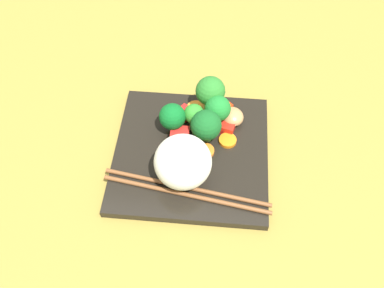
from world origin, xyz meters
TOP-DOWN VIEW (x-y plane):
  - ground_plane at (0.00, 0.00)cm, footprint 110.00×110.00cm
  - square_plate at (0.00, 0.00)cm, footprint 23.37×23.37cm
  - rice_mound at (-4.74, 0.73)cm, footprint 9.14×9.19cm
  - broccoli_floret_0 at (8.63, -2.23)cm, footprint 4.70×4.70cm
  - broccoli_floret_1 at (5.74, -3.57)cm, footprint 4.04×4.04cm
  - broccoli_floret_2 at (4.78, 0.16)cm, footprint 3.14×3.14cm
  - broccoli_floret_3 at (3.88, 3.22)cm, footprint 4.12×4.12cm
  - broccoli_floret_4 at (2.58, -2.02)cm, footprint 4.74×4.74cm
  - carrot_slice_0 at (8.46, -0.07)cm, footprint 3.82×3.82cm
  - carrot_slice_1 at (-0.46, -2.15)cm, footprint 3.00×3.00cm
  - carrot_slice_2 at (2.28, -5.46)cm, footprint 2.79×2.79cm
  - pepper_chunk_0 at (1.78, 1.92)cm, footprint 2.89×2.89cm
  - pepper_chunk_1 at (6.98, 1.65)cm, footprint 3.26×3.27cm
  - pepper_chunk_2 at (4.59, -5.07)cm, footprint 2.62×3.09cm
  - pepper_chunk_3 at (8.34, -4.67)cm, footprint 2.72×2.77cm
  - chicken_piece_2 at (6.43, -5.96)cm, footprint 5.13×5.08cm
  - chopstick_pair at (-7.28, -0.20)cm, footprint 5.54×24.41cm

SIDE VIEW (x-z plane):
  - ground_plane at x=0.00cm, z-range -2.00..0.00cm
  - square_plate at x=0.00cm, z-range 0.00..1.31cm
  - carrot_slice_1 at x=-0.46cm, z-range 1.31..1.83cm
  - carrot_slice_0 at x=8.46cm, z-range 1.31..1.86cm
  - carrot_slice_2 at x=2.28cm, z-range 1.31..1.90cm
  - chopstick_pair at x=-7.28cm, z-range 1.31..1.93cm
  - pepper_chunk_1 at x=6.98cm, z-range 1.31..2.53cm
  - pepper_chunk_2 at x=4.59cm, z-range 1.31..2.79cm
  - pepper_chunk_3 at x=8.34cm, z-range 1.31..3.33cm
  - pepper_chunk_0 at x=1.78cm, z-range 1.31..3.37cm
  - chicken_piece_2 at x=6.43cm, z-range 1.31..3.66cm
  - broccoli_floret_2 at x=4.78cm, z-range 1.83..6.62cm
  - broccoli_floret_3 at x=3.88cm, z-range 1.74..7.09cm
  - broccoli_floret_4 at x=2.58cm, z-range 1.68..7.45cm
  - broccoli_floret_1 at x=5.74cm, z-range 1.91..7.73cm
  - rice_mound at x=-4.74cm, z-range 1.31..8.98cm
  - broccoli_floret_0 at x=8.63cm, z-range 2.06..8.83cm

